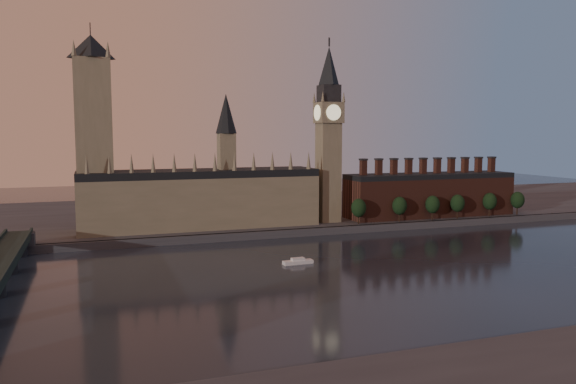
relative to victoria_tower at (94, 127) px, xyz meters
name	(u,v)px	position (x,y,z in m)	size (l,w,h in m)	color
ground	(413,272)	(120.00, -115.00, -59.09)	(900.00, 900.00, 0.00)	black
north_bank	(276,211)	(120.00, 63.04, -57.09)	(900.00, 182.00, 4.00)	#46464B
palace_of_westminster	(202,196)	(55.59, -0.09, -37.46)	(130.00, 30.30, 74.00)	#7F745A
victoria_tower	(94,127)	(0.00, 0.00, 0.00)	(24.00, 24.00, 108.00)	#7F745A
big_ben	(329,132)	(130.00, -5.00, -2.26)	(15.00, 15.00, 107.00)	#7F745A
chimney_block	(429,194)	(200.00, -5.00, -41.27)	(110.00, 25.00, 37.00)	#532A1F
embankment_tree_0	(359,208)	(142.31, -20.80, -45.62)	(8.60, 8.60, 14.88)	black
embankment_tree_1	(400,206)	(169.50, -20.16, -45.62)	(8.60, 8.60, 14.88)	black
embankment_tree_2	(433,204)	(191.40, -21.45, -45.62)	(8.60, 8.60, 14.88)	black
embankment_tree_3	(458,203)	(209.46, -21.19, -45.62)	(8.60, 8.60, 14.88)	black
embankment_tree_4	(490,201)	(234.67, -19.68, -45.62)	(8.60, 8.60, 14.88)	black
embankment_tree_5	(518,200)	(256.23, -19.86, -45.62)	(8.60, 8.60, 14.88)	black
river_boat	(298,262)	(80.74, -86.13, -58.08)	(13.36, 4.35, 2.64)	silver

